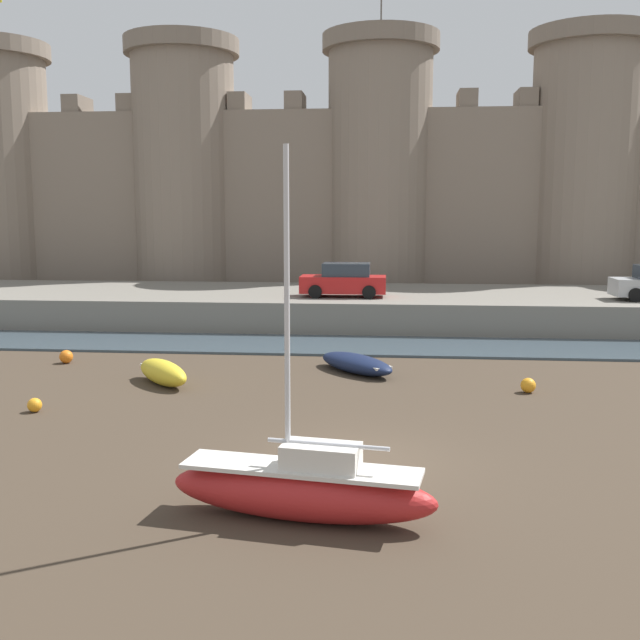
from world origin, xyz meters
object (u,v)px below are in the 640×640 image
at_px(mooring_buoy_near_channel, 528,385).
at_px(rowboat_near_channel_left, 163,372).
at_px(sailboat_foreground_right, 303,487).
at_px(mooring_buoy_mid_mud, 66,357).
at_px(rowboat_foreground_left, 356,363).
at_px(car_quay_east, 344,281).
at_px(mooring_buoy_near_shore, 35,405).

bearing_deg(mooring_buoy_near_channel, rowboat_near_channel_left, 179.70).
relative_size(sailboat_foreground_right, mooring_buoy_mid_mud, 13.62).
distance_m(mooring_buoy_mid_mud, mooring_buoy_near_channel, 16.54).
relative_size(rowboat_foreground_left, mooring_buoy_near_channel, 7.53).
xyz_separation_m(sailboat_foreground_right, mooring_buoy_mid_mud, (-10.39, 13.32, -0.36)).
bearing_deg(rowboat_near_channel_left, car_quay_east, 67.91).
height_order(sailboat_foreground_right, car_quay_east, sailboat_foreground_right).
height_order(rowboat_foreground_left, mooring_buoy_near_shore, rowboat_foreground_left).
relative_size(rowboat_foreground_left, mooring_buoy_near_shore, 8.76).
height_order(mooring_buoy_near_shore, car_quay_east, car_quay_east).
bearing_deg(car_quay_east, mooring_buoy_near_channel, -62.79).
xyz_separation_m(mooring_buoy_near_shore, car_quay_east, (7.69, 16.27, 2.09)).
distance_m(mooring_buoy_near_shore, mooring_buoy_near_channel, 14.66).
bearing_deg(mooring_buoy_near_shore, car_quay_east, 64.69).
relative_size(sailboat_foreground_right, mooring_buoy_near_channel, 14.38).
bearing_deg(car_quay_east, sailboat_foreground_right, -88.36).
bearing_deg(mooring_buoy_near_channel, car_quay_east, 117.21).
bearing_deg(mooring_buoy_near_channel, sailboat_foreground_right, -119.77).
height_order(mooring_buoy_near_channel, car_quay_east, car_quay_east).
xyz_separation_m(rowboat_foreground_left, sailboat_foreground_right, (-0.41, -12.72, 0.28)).
relative_size(rowboat_near_channel_left, mooring_buoy_near_channel, 5.97).
bearing_deg(rowboat_foreground_left, car_quay_east, 95.95).
distance_m(mooring_buoy_near_shore, mooring_buoy_mid_mud, 6.98).
distance_m(sailboat_foreground_right, mooring_buoy_near_shore, 10.68).
bearing_deg(mooring_buoy_mid_mud, sailboat_foreground_right, -52.05).
relative_size(rowboat_near_channel_left, mooring_buoy_near_shore, 6.95).
distance_m(mooring_buoy_near_shore, car_quay_east, 18.11).
xyz_separation_m(rowboat_near_channel_left, mooring_buoy_near_channel, (11.63, -0.06, -0.18)).
relative_size(mooring_buoy_near_shore, mooring_buoy_near_channel, 0.86).
xyz_separation_m(rowboat_foreground_left, mooring_buoy_near_shore, (-8.75, -6.07, -0.13)).
distance_m(rowboat_foreground_left, mooring_buoy_near_channel, 5.99).
distance_m(rowboat_near_channel_left, car_quay_east, 13.74).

